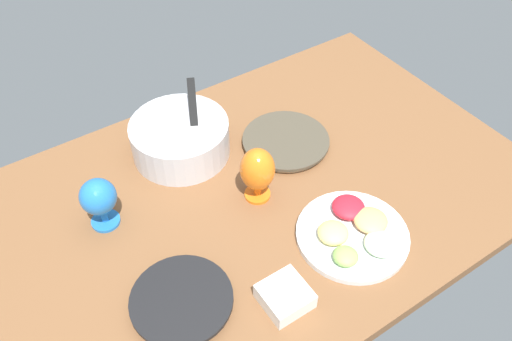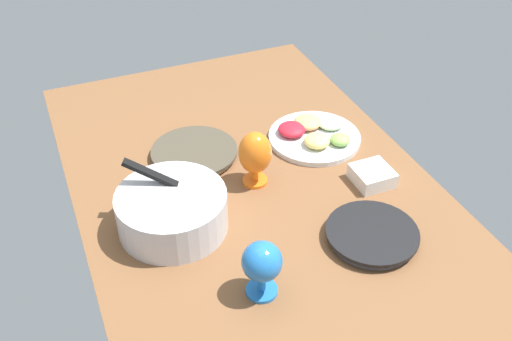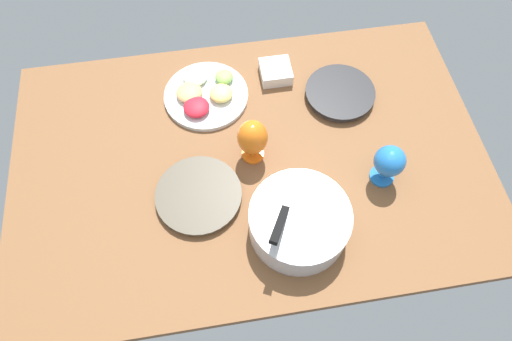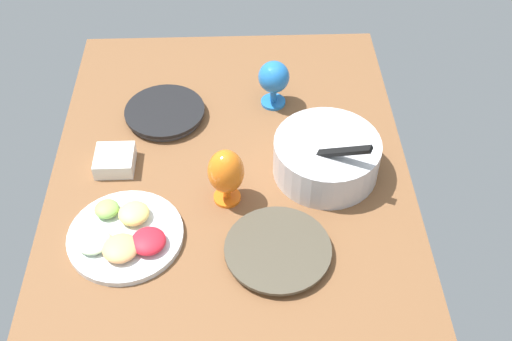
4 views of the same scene
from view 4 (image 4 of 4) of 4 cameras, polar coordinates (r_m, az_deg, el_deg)
ground_plane at (r=173.98cm, az=-2.32°, el=-3.27°), size 160.00×104.00×4.00cm
dinner_plate_left at (r=198.26cm, az=-8.39°, el=5.26°), size 25.19×25.19×3.08cm
dinner_plate_right at (r=160.15cm, az=2.03°, el=-7.39°), size 27.64×27.64×2.66cm
mixing_bowl at (r=176.84cm, az=6.50°, el=1.35°), size 30.24×30.24×18.90cm
fruit_platter at (r=166.02cm, az=-11.99°, el=-5.80°), size 30.51×30.51×5.50cm
hurricane_glass_blue at (r=196.11cm, az=1.65°, el=8.45°), size 9.86×9.86×15.75cm
hurricane_glass_orange at (r=165.48cm, az=-2.78°, el=-0.22°), size 9.89×9.89×17.62cm
square_bowl_white at (r=184.18cm, az=-12.88°, el=0.97°), size 11.17×11.17×4.78cm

